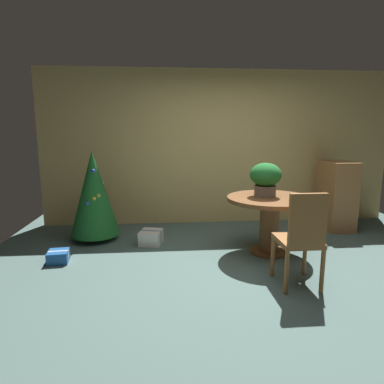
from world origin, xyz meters
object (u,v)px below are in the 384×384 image
flower_vase (266,177)px  wooden_chair_near (301,236)px  gift_box_cream (151,237)px  holiday_tree (94,193)px  round_dining_table (270,213)px  gift_box_blue (58,257)px  wooden_cabinet (335,195)px

flower_vase → wooden_chair_near: size_ratio=0.43×
gift_box_cream → holiday_tree: bearing=160.9°
wooden_chair_near → holiday_tree: 2.96m
round_dining_table → gift_box_cream: (-1.56, 0.48, -0.44)m
wooden_chair_near → gift_box_blue: 2.85m
wooden_chair_near → holiday_tree: bearing=143.5°
round_dining_table → wooden_chair_near: 1.00m
gift_box_blue → wooden_cabinet: (4.10, 1.12, 0.48)m
round_dining_table → wooden_chair_near: size_ratio=1.10×
holiday_tree → wooden_cabinet: bearing=3.9°
flower_vase → holiday_tree: bearing=163.6°
wooden_chair_near → gift_box_cream: 2.19m
round_dining_table → holiday_tree: size_ratio=0.85×
wooden_chair_near → gift_box_blue: wooden_chair_near is taller
flower_vase → gift_box_cream: bearing=165.0°
wooden_chair_near → wooden_cabinet: (1.43, 2.02, 0.00)m
round_dining_table → gift_box_blue: round_dining_table is taller
wooden_chair_near → gift_box_cream: size_ratio=2.68×
wooden_chair_near → gift_box_cream: (-1.56, 1.48, -0.45)m
flower_vase → gift_box_cream: 1.80m
holiday_tree → wooden_cabinet: 3.82m
wooden_cabinet → round_dining_table: bearing=-144.4°
flower_vase → wooden_chair_near: 1.16m
flower_vase → gift_box_blue: bearing=-176.2°
flower_vase → gift_box_cream: (-1.51, 0.40, -0.90)m
flower_vase → wooden_chair_near: flower_vase is taller
gift_box_cream → wooden_cabinet: size_ratio=0.34×
flower_vase → holiday_tree: (-2.33, 0.69, -0.30)m
holiday_tree → wooden_cabinet: holiday_tree is taller
holiday_tree → gift_box_blue: size_ratio=4.73×
round_dining_table → gift_box_blue: 2.71m
wooden_cabinet → flower_vase: bearing=-147.4°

